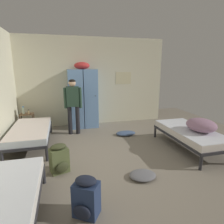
# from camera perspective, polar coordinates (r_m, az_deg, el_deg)

# --- Properties ---
(ground_plane) EXTENTS (8.49, 8.49, 0.00)m
(ground_plane) POSITION_cam_1_polar(r_m,az_deg,el_deg) (4.28, 0.94, -13.27)
(ground_plane) COLOR gray
(room_backdrop) EXTENTS (4.90, 5.37, 2.87)m
(room_backdrop) POSITION_cam_1_polar(r_m,az_deg,el_deg) (5.00, -17.32, 7.16)
(room_backdrop) COLOR beige
(room_backdrop) RESTS_ON ground_plane
(locker_bank) EXTENTS (0.90, 0.55, 2.07)m
(locker_bank) POSITION_cam_1_polar(r_m,az_deg,el_deg) (6.17, -8.66, 4.30)
(locker_bank) COLOR #6B93C6
(locker_bank) RESTS_ON ground_plane
(shelf_unit) EXTENTS (0.38, 0.30, 0.57)m
(shelf_unit) POSITION_cam_1_polar(r_m,az_deg,el_deg) (6.24, -23.99, -2.47)
(shelf_unit) COLOR brown
(shelf_unit) RESTS_ON ground_plane
(bed_left_rear) EXTENTS (0.90, 1.90, 0.49)m
(bed_left_rear) POSITION_cam_1_polar(r_m,az_deg,el_deg) (5.10, -23.17, -5.34)
(bed_left_rear) COLOR #28282D
(bed_left_rear) RESTS_ON ground_plane
(bed_right) EXTENTS (0.90, 1.90, 0.49)m
(bed_right) POSITION_cam_1_polar(r_m,az_deg,el_deg) (4.92, 22.27, -5.93)
(bed_right) COLOR #28282D
(bed_right) RESTS_ON ground_plane
(bedding_heap) EXTENTS (0.62, 0.71, 0.29)m
(bedding_heap) POSITION_cam_1_polar(r_m,az_deg,el_deg) (4.78, 25.13, -3.55)
(bedding_heap) COLOR gray
(bedding_heap) RESTS_ON bed_right
(person_traveler) EXTENTS (0.50, 0.24, 1.59)m
(person_traveler) POSITION_cam_1_polar(r_m,az_deg,el_deg) (5.54, -11.58, 3.05)
(person_traveler) COLOR black
(person_traveler) RESTS_ON ground_plane
(water_bottle) EXTENTS (0.07, 0.07, 0.23)m
(water_bottle) POSITION_cam_1_polar(r_m,az_deg,el_deg) (6.20, -24.97, 0.45)
(water_bottle) COLOR silver
(water_bottle) RESTS_ON shelf_unit
(lotion_bottle) EXTENTS (0.05, 0.05, 0.13)m
(lotion_bottle) POSITION_cam_1_polar(r_m,az_deg,el_deg) (6.13, -23.65, 0.02)
(lotion_bottle) COLOR beige
(lotion_bottle) RESTS_ON shelf_unit
(backpack_navy) EXTENTS (0.40, 0.41, 0.55)m
(backpack_navy) POSITION_cam_1_polar(r_m,az_deg,el_deg) (2.74, -7.76, -24.02)
(backpack_navy) COLOR navy
(backpack_navy) RESTS_ON ground_plane
(backpack_olive) EXTENTS (0.38, 0.39, 0.55)m
(backpack_olive) POSITION_cam_1_polar(r_m,az_deg,el_deg) (3.76, -15.47, -13.38)
(backpack_olive) COLOR #566038
(backpack_olive) RESTS_ON ground_plane
(clothes_pile_grey) EXTENTS (0.48, 0.40, 0.09)m
(clothes_pile_grey) POSITION_cam_1_polar(r_m,az_deg,el_deg) (3.60, 9.15, -18.13)
(clothes_pile_grey) COLOR slate
(clothes_pile_grey) RESTS_ON ground_plane
(clothes_pile_denim) EXTENTS (0.57, 0.37, 0.10)m
(clothes_pile_denim) POSITION_cam_1_polar(r_m,az_deg,el_deg) (5.57, 4.13, -6.33)
(clothes_pile_denim) COLOR #42567A
(clothes_pile_denim) RESTS_ON ground_plane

